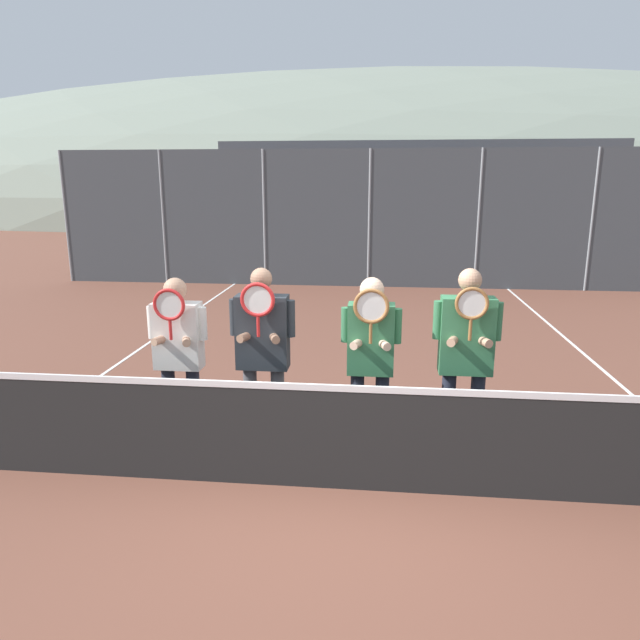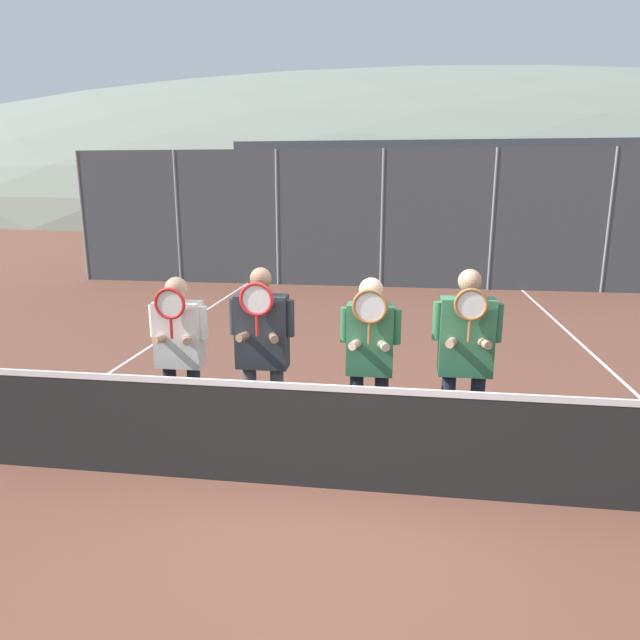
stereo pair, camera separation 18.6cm
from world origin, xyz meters
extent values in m
plane|color=brown|center=(0.00, 0.00, 0.00)|extent=(120.00, 120.00, 0.00)
ellipsoid|color=gray|center=(0.00, 59.74, 0.00)|extent=(130.90, 72.72, 25.45)
cube|color=beige|center=(1.41, 17.34, 1.78)|extent=(12.52, 5.00, 3.56)
cube|color=#4C4C51|center=(1.41, 17.34, 3.74)|extent=(13.02, 5.50, 0.36)
cylinder|color=gray|center=(-8.01, 9.99, 1.71)|extent=(0.06, 0.06, 3.41)
cylinder|color=gray|center=(-5.34, 9.99, 1.71)|extent=(0.06, 0.06, 3.41)
cylinder|color=gray|center=(-2.67, 9.99, 1.71)|extent=(0.06, 0.06, 3.41)
cylinder|color=gray|center=(0.00, 9.99, 1.71)|extent=(0.06, 0.06, 3.41)
cylinder|color=gray|center=(2.67, 9.99, 1.71)|extent=(0.06, 0.06, 3.41)
cylinder|color=gray|center=(5.34, 9.99, 1.71)|extent=(0.06, 0.06, 3.41)
cube|color=#42474C|center=(0.00, 9.99, 1.71)|extent=(16.02, 0.02, 3.41)
cube|color=black|center=(0.00, 0.00, 0.45)|extent=(9.24, 0.02, 0.91)
cube|color=white|center=(0.00, 0.00, 0.93)|extent=(9.24, 0.03, 0.06)
cube|color=white|center=(-3.50, 3.00, 0.00)|extent=(0.05, 16.00, 0.01)
cube|color=white|center=(3.50, 3.00, 0.00)|extent=(0.05, 16.00, 0.01)
cylinder|color=#232838|center=(-1.76, 0.68, 0.41)|extent=(0.13, 0.13, 0.83)
cylinder|color=#232838|center=(-1.51, 0.68, 0.41)|extent=(0.13, 0.13, 0.83)
cube|color=white|center=(-1.63, 0.68, 1.15)|extent=(0.46, 0.22, 0.66)
sphere|color=tan|center=(-1.63, 0.68, 1.61)|extent=(0.22, 0.22, 0.22)
cylinder|color=white|center=(-1.89, 0.68, 1.28)|extent=(0.08, 0.08, 0.32)
cylinder|color=white|center=(-1.38, 0.68, 1.28)|extent=(0.08, 0.08, 0.32)
cylinder|color=tan|center=(-1.75, 0.59, 1.14)|extent=(0.16, 0.27, 0.08)
cylinder|color=tan|center=(-1.52, 0.59, 1.14)|extent=(0.16, 0.27, 0.08)
cylinder|color=red|center=(-1.63, 0.50, 1.26)|extent=(0.03, 0.03, 0.20)
torus|color=red|center=(-1.63, 0.50, 1.50)|extent=(0.31, 0.03, 0.31)
cylinder|color=silver|center=(-1.63, 0.50, 1.50)|extent=(0.25, 0.00, 0.25)
cylinder|color=#56565B|center=(-0.91, 0.60, 0.44)|extent=(0.13, 0.13, 0.89)
cylinder|color=#56565B|center=(-0.64, 0.60, 0.44)|extent=(0.13, 0.13, 0.89)
cube|color=#282D33|center=(-0.78, 0.60, 1.24)|extent=(0.49, 0.22, 0.70)
sphere|color=#997056|center=(-0.78, 0.60, 1.74)|extent=(0.20, 0.20, 0.20)
cylinder|color=#282D33|center=(-1.05, 0.60, 1.37)|extent=(0.08, 0.08, 0.35)
cylinder|color=#282D33|center=(-0.51, 0.60, 1.37)|extent=(0.08, 0.08, 0.35)
cylinder|color=#997056|center=(-0.90, 0.51, 1.22)|extent=(0.16, 0.27, 0.08)
cylinder|color=#997056|center=(-0.65, 0.51, 1.22)|extent=(0.16, 0.27, 0.08)
cylinder|color=red|center=(-0.78, 0.42, 1.34)|extent=(0.03, 0.03, 0.20)
torus|color=red|center=(-0.78, 0.42, 1.58)|extent=(0.32, 0.03, 0.32)
cylinder|color=silver|center=(-0.78, 0.42, 1.58)|extent=(0.26, 0.00, 0.26)
cylinder|color=#232838|center=(0.12, 0.66, 0.42)|extent=(0.13, 0.13, 0.85)
cylinder|color=#232838|center=(0.36, 0.66, 0.42)|extent=(0.13, 0.13, 0.85)
cube|color=#337047|center=(0.24, 0.66, 1.18)|extent=(0.43, 0.22, 0.67)
sphere|color=#DBB293|center=(0.24, 0.66, 1.65)|extent=(0.22, 0.22, 0.22)
cylinder|color=#337047|center=(0.00, 0.66, 1.31)|extent=(0.08, 0.08, 0.33)
cylinder|color=#337047|center=(0.48, 0.66, 1.31)|extent=(0.08, 0.08, 0.33)
cylinder|color=#DBB293|center=(0.13, 0.57, 1.17)|extent=(0.16, 0.27, 0.08)
cylinder|color=#DBB293|center=(0.35, 0.57, 1.17)|extent=(0.16, 0.27, 0.08)
cylinder|color=#936033|center=(0.24, 0.48, 1.29)|extent=(0.03, 0.03, 0.20)
torus|color=#936033|center=(0.24, 0.48, 1.53)|extent=(0.32, 0.03, 0.32)
cylinder|color=silver|center=(0.24, 0.48, 1.53)|extent=(0.27, 0.00, 0.27)
cylinder|color=#232838|center=(0.97, 0.62, 0.45)|extent=(0.13, 0.13, 0.90)
cylinder|color=#232838|center=(1.24, 0.62, 0.45)|extent=(0.13, 0.13, 0.90)
cube|color=#337047|center=(1.11, 0.62, 1.25)|extent=(0.48, 0.22, 0.71)
sphere|color=tan|center=(1.11, 0.62, 1.76)|extent=(0.21, 0.21, 0.21)
cylinder|color=#337047|center=(0.84, 0.62, 1.39)|extent=(0.08, 0.08, 0.35)
cylinder|color=#337047|center=(1.37, 0.62, 1.39)|extent=(0.08, 0.08, 0.35)
cylinder|color=tan|center=(0.99, 0.53, 1.23)|extent=(0.16, 0.27, 0.08)
cylinder|color=tan|center=(1.23, 0.53, 1.23)|extent=(0.16, 0.27, 0.08)
cylinder|color=#936033|center=(1.11, 0.44, 1.35)|extent=(0.03, 0.03, 0.20)
torus|color=#936033|center=(1.11, 0.44, 1.59)|extent=(0.29, 0.03, 0.29)
cylinder|color=silver|center=(1.11, 0.44, 1.59)|extent=(0.24, 0.00, 0.24)
cube|color=slate|center=(-3.80, 12.82, 0.67)|extent=(4.73, 1.71, 0.75)
cube|color=#2D3842|center=(-3.80, 12.82, 1.36)|extent=(2.60, 1.57, 0.61)
cylinder|color=black|center=(-2.27, 11.95, 0.30)|extent=(0.60, 0.16, 0.60)
cylinder|color=black|center=(-2.27, 13.69, 0.30)|extent=(0.60, 0.16, 0.60)
cylinder|color=black|center=(-5.34, 11.95, 0.30)|extent=(0.60, 0.16, 0.60)
cylinder|color=black|center=(-5.34, 13.69, 0.30)|extent=(0.60, 0.16, 0.60)
cube|color=navy|center=(1.48, 12.77, 0.68)|extent=(4.72, 1.88, 0.76)
cube|color=#2D3842|center=(1.48, 12.77, 1.38)|extent=(2.59, 1.73, 0.63)
cylinder|color=black|center=(3.01, 11.81, 0.30)|extent=(0.60, 0.16, 0.60)
cylinder|color=black|center=(3.01, 13.73, 0.30)|extent=(0.60, 0.16, 0.60)
cylinder|color=black|center=(-0.05, 11.81, 0.30)|extent=(0.60, 0.16, 0.60)
cylinder|color=black|center=(-0.05, 13.73, 0.30)|extent=(0.60, 0.16, 0.60)
cube|color=#285638|center=(6.53, 13.12, 0.70)|extent=(4.25, 1.72, 0.81)
cube|color=#2D3842|center=(6.53, 13.12, 1.43)|extent=(2.34, 1.58, 0.66)
cylinder|color=black|center=(5.14, 12.24, 0.30)|extent=(0.60, 0.16, 0.60)
cylinder|color=black|center=(5.14, 13.99, 0.30)|extent=(0.60, 0.16, 0.60)
camera|label=1|loc=(0.31, -4.49, 2.61)|focal=32.00mm
camera|label=2|loc=(0.50, -4.47, 2.61)|focal=32.00mm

